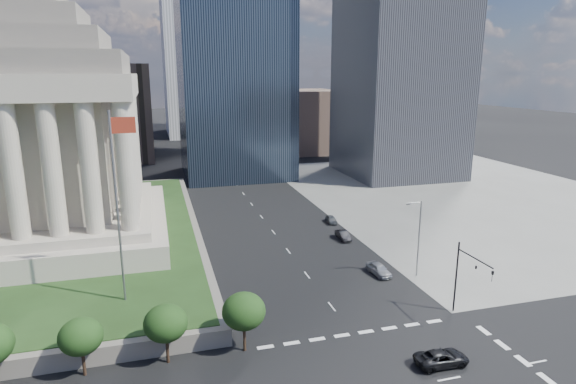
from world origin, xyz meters
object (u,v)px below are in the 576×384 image
object	(u,v)px
war_memorial	(30,103)
pickup_truck	(442,358)
parked_sedan_near	(379,269)
parked_sedan_far	(331,219)
flagpole	(118,198)
parked_sedan_mid	(343,235)
traffic_signal_ne	(468,273)
street_lamp_north	(418,234)

from	to	relation	value
war_memorial	pickup_truck	world-z (taller)	war_memorial
parked_sedan_near	parked_sedan_far	size ratio (longest dim) A/B	1.18
flagpole	war_memorial	bearing A→B (deg)	116.89
parked_sedan_mid	pickup_truck	bearing A→B (deg)	-95.70
traffic_signal_ne	parked_sedan_near	distance (m)	14.16
war_memorial	street_lamp_north	size ratio (longest dim) A/B	3.90
flagpole	traffic_signal_ne	world-z (taller)	flagpole
parked_sedan_near	parked_sedan_far	world-z (taller)	parked_sedan_near
war_memorial	parked_sedan_near	size ratio (longest dim) A/B	8.91
war_memorial	parked_sedan_mid	distance (m)	48.91
war_memorial	parked_sedan_far	size ratio (longest dim) A/B	10.48
war_memorial	traffic_signal_ne	bearing A→B (deg)	-36.42
parked_sedan_near	parked_sedan_far	distance (m)	22.55
pickup_truck	parked_sedan_far	xyz separation A→B (m)	(5.40, 42.13, -0.05)
war_memorial	pickup_truck	xyz separation A→B (m)	(39.52, -41.01, -20.72)
pickup_truck	parked_sedan_near	size ratio (longest dim) A/B	1.12
war_memorial	traffic_signal_ne	size ratio (longest dim) A/B	4.88
street_lamp_north	parked_sedan_mid	xyz separation A→B (m)	(-3.65, 15.59, -4.99)
parked_sedan_far	parked_sedan_mid	bearing A→B (deg)	-93.78
street_lamp_north	war_memorial	bearing A→B (deg)	154.08
traffic_signal_ne	parked_sedan_mid	xyz separation A→B (m)	(-2.83, 26.90, -4.58)
parked_sedan_near	parked_sedan_mid	bearing A→B (deg)	82.67
parked_sedan_near	parked_sedan_far	bearing A→B (deg)	80.57
flagpole	street_lamp_north	distance (m)	35.95
parked_sedan_mid	parked_sedan_far	xyz separation A→B (m)	(1.24, 8.53, -0.04)
street_lamp_north	flagpole	bearing A→B (deg)	-178.37
parked_sedan_mid	parked_sedan_far	bearing A→B (deg)	83.07
war_memorial	pickup_truck	distance (m)	60.60
flagpole	pickup_truck	world-z (taller)	flagpole
pickup_truck	parked_sedan_far	distance (m)	42.47
pickup_truck	parked_sedan_far	world-z (taller)	pickup_truck
traffic_signal_ne	parked_sedan_near	size ratio (longest dim) A/B	1.83
pickup_truck	parked_sedan_near	world-z (taller)	parked_sedan_near
pickup_truck	war_memorial	bearing A→B (deg)	45.03
flagpole	parked_sedan_far	bearing A→B (deg)	37.50
traffic_signal_ne	parked_sedan_near	world-z (taller)	traffic_signal_ne
street_lamp_north	traffic_signal_ne	bearing A→B (deg)	-94.19
war_memorial	parked_sedan_mid	world-z (taller)	war_memorial
war_memorial	pickup_truck	size ratio (longest dim) A/B	7.94
traffic_signal_ne	pickup_truck	world-z (taller)	traffic_signal_ne
traffic_signal_ne	parked_sedan_far	world-z (taller)	traffic_signal_ne
flagpole	parked_sedan_far	distance (m)	43.12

